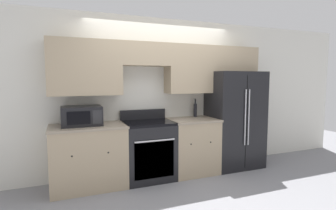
{
  "coord_description": "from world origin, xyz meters",
  "views": [
    {
      "loc": [
        -1.54,
        -3.57,
        1.58
      ],
      "look_at": [
        0.0,
        0.31,
        1.17
      ],
      "focal_mm": 28.0,
      "sensor_mm": 36.0,
      "label": 1
    }
  ],
  "objects": [
    {
      "name": "lower_cabinets_left",
      "position": [
        -1.24,
        0.31,
        0.46
      ],
      "size": [
        1.07,
        0.64,
        0.92
      ],
      "color": "tan",
      "rests_on": "ground_plane"
    },
    {
      "name": "microwave",
      "position": [
        -1.32,
        0.36,
        1.06
      ],
      "size": [
        0.56,
        0.42,
        0.27
      ],
      "color": "black",
      "rests_on": "lower_cabinets_left"
    },
    {
      "name": "wall_back",
      "position": [
        0.02,
        0.58,
        1.49
      ],
      "size": [
        8.0,
        0.39,
        2.6
      ],
      "color": "silver",
      "rests_on": "ground_plane"
    },
    {
      "name": "oven_range",
      "position": [
        -0.34,
        0.31,
        0.47
      ],
      "size": [
        0.77,
        0.65,
        1.08
      ],
      "color": "black",
      "rests_on": "ground_plane"
    },
    {
      "name": "lower_cabinets_right",
      "position": [
        0.44,
        0.31,
        0.46
      ],
      "size": [
        0.8,
        0.64,
        0.92
      ],
      "color": "tan",
      "rests_on": "ground_plane"
    },
    {
      "name": "ground_plane",
      "position": [
        0.0,
        0.0,
        0.0
      ],
      "size": [
        12.0,
        12.0,
        0.0
      ],
      "primitive_type": "plane",
      "color": "gray"
    },
    {
      "name": "bottle",
      "position": [
        0.6,
        0.53,
        1.05
      ],
      "size": [
        0.06,
        0.06,
        0.32
      ],
      "color": "black",
      "rests_on": "lower_cabinets_right"
    },
    {
      "name": "refrigerator",
      "position": [
        1.3,
        0.36,
        0.86
      ],
      "size": [
        0.94,
        0.76,
        1.71
      ],
      "color": "black",
      "rests_on": "ground_plane"
    }
  ]
}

